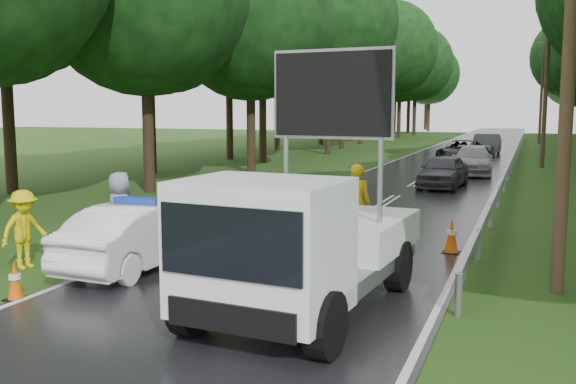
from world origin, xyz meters
The scene contains 22 objects.
ground centered at (0.00, 0.00, 0.00)m, with size 160.00×160.00×0.00m, color #223F12.
road centered at (0.00, 30.00, 0.01)m, with size 7.00×140.00×0.02m, color black.
guardrail centered at (3.70, 29.67, 0.55)m, with size 0.12×60.06×0.70m.
utility_pole_near centered at (5.20, 2.00, 5.06)m, with size 1.40×0.24×10.00m.
utility_pole_mid centered at (5.20, 28.00, 5.06)m, with size 1.40×0.24×10.00m.
utility_pole_far centered at (5.20, 54.00, 5.06)m, with size 1.40×0.24×10.00m.
police_sedan centered at (-2.75, 0.79, 0.67)m, with size 1.47×4.05×1.46m.
work_truck centered at (1.34, -0.85, 1.14)m, with size 2.72×5.46×4.22m.
barrier centered at (-0.80, 1.61, 0.78)m, with size 2.51×0.06×1.04m.
officer centered at (0.74, 4.83, 0.97)m, with size 0.71×0.47×1.95m, color yellow.
civilian centered at (0.88, 2.14, 0.85)m, with size 0.82×0.64×1.70m, color #1A31AB.
bystander_left centered at (-4.98, 0.00, 0.81)m, with size 1.05×0.60×1.62m, color #DCC50B.
bystander_right centered at (-4.05, 1.97, 0.92)m, with size 0.90×0.59×1.84m, color gray.
queue_car_first centered at (1.28, 16.75, 0.69)m, with size 1.62×4.03×1.37m, color #3A3C41.
queue_car_second centered at (1.91, 22.75, 0.69)m, with size 1.94×4.78×1.39m, color #9C9FA4.
queue_car_third centered at (0.80, 28.86, 0.70)m, with size 2.33×5.05×1.40m, color black.
queue_car_fourth centered at (1.64, 36.44, 0.74)m, with size 1.57×4.50×1.48m, color #3B3E43.
cone_near_left centered at (-3.50, -1.83, 0.33)m, with size 0.32×0.32×0.69m.
cone_center centered at (-1.00, 0.00, 0.35)m, with size 0.34×0.34×0.73m.
cone_far centered at (0.64, 5.00, 0.37)m, with size 0.36×0.36×0.76m.
cone_left_mid centered at (-2.75, 0.50, 0.38)m, with size 0.37×0.37×0.78m.
cone_right centered at (3.06, 4.50, 0.39)m, with size 0.38×0.38×0.81m.
Camera 1 is at (4.69, -10.13, 3.27)m, focal length 40.00 mm.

